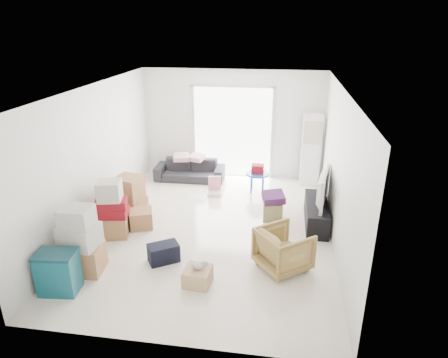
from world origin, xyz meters
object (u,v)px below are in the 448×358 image
at_px(kids_table, 258,172).
at_px(armchair, 284,247).
at_px(ottoman, 273,210).
at_px(wood_crate, 198,276).
at_px(sofa, 190,167).
at_px(television, 318,199).
at_px(storage_bins, 58,272).
at_px(tv_console, 316,213).
at_px(ac_tower, 311,150).

bearing_deg(kids_table, armchair, -78.09).
distance_m(ottoman, wood_crate, 2.57).
xyz_separation_m(armchair, ottoman, (-0.23, 1.71, -0.19)).
bearing_deg(sofa, armchair, -57.44).
relative_size(television, storage_bins, 1.70).
bearing_deg(tv_console, television, 0.00).
relative_size(ac_tower, armchair, 2.29).
bearing_deg(sofa, television, -34.14).
height_order(tv_console, armchair, armchair).
relative_size(ac_tower, television, 1.56).
height_order(television, wood_crate, television).
distance_m(storage_bins, ottoman, 4.15).
relative_size(tv_console, kids_table, 2.07).
bearing_deg(kids_table, sofa, 163.67).
bearing_deg(armchair, kids_table, -26.27).
bearing_deg(tv_console, armchair, -111.05).
relative_size(storage_bins, kids_table, 0.99).
height_order(ac_tower, wood_crate, ac_tower).
bearing_deg(armchair, wood_crate, 78.04).
distance_m(ac_tower, storage_bins, 6.22).
bearing_deg(television, tv_console, 0.00).
height_order(armchair, storage_bins, armchair).
bearing_deg(ottoman, kids_table, 106.96).
height_order(storage_bins, wood_crate, storage_bins).
bearing_deg(kids_table, television, -48.67).
height_order(ac_tower, kids_table, ac_tower).
bearing_deg(wood_crate, armchair, 26.21).
bearing_deg(kids_table, ac_tower, 28.34).
xyz_separation_m(tv_console, kids_table, (-1.28, 1.45, 0.25)).
distance_m(tv_console, kids_table, 1.95).
height_order(ac_tower, television, ac_tower).
height_order(ac_tower, sofa, ac_tower).
distance_m(armchair, wood_crate, 1.45).
bearing_deg(storage_bins, ac_tower, 51.56).
xyz_separation_m(armchair, storage_bins, (-3.27, -1.11, -0.05)).
xyz_separation_m(tv_console, sofa, (-3.02, 1.96, 0.11)).
relative_size(ac_tower, ottoman, 4.58).
height_order(armchair, ottoman, armchair).
distance_m(sofa, storage_bins, 4.78).
bearing_deg(tv_console, kids_table, 131.33).
distance_m(tv_console, television, 0.30).
xyz_separation_m(sofa, armchair, (2.39, -3.59, 0.04)).
distance_m(ac_tower, sofa, 3.02).
distance_m(sofa, ottoman, 2.87).
xyz_separation_m(sofa, kids_table, (1.74, -0.51, 0.14)).
xyz_separation_m(tv_console, storage_bins, (-3.90, -2.74, 0.10)).
bearing_deg(ottoman, wood_crate, -114.19).
relative_size(tv_console, armchair, 1.81).
bearing_deg(wood_crate, ac_tower, 66.95).
distance_m(television, wood_crate, 2.99).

